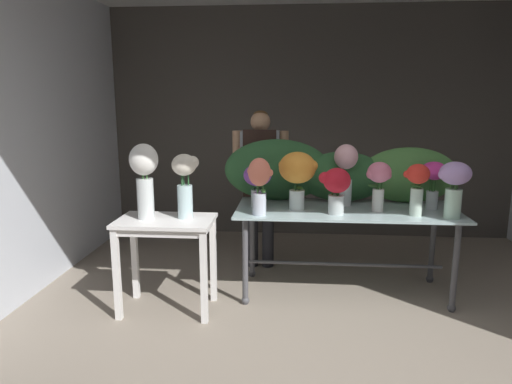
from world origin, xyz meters
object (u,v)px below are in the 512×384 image
vase_magenta_peonies (433,177)px  vase_rosy_lilies (379,180)px  vase_cream_lisianthus_tall (185,181)px  side_table_white (166,233)px  vase_lilac_snapdragons (454,184)px  florist (260,173)px  vase_scarlet_carnations (417,184)px  vase_crimson_hydrangea (336,187)px  vase_blush_roses (346,170)px  vase_violet_ranunculus (257,180)px  vase_sunset_anemones (298,172)px  vase_coral_tulips (259,181)px  display_table_glass (345,222)px  vase_white_roses_tall (144,175)px

vase_magenta_peonies → vase_rosy_lilies: bearing=-166.0°
vase_rosy_lilies → vase_cream_lisianthus_tall: size_ratio=0.82×
side_table_white → vase_lilac_snapdragons: (2.30, 0.21, 0.40)m
florist → vase_magenta_peonies: size_ratio=3.88×
vase_scarlet_carnations → vase_crimson_hydrangea: vase_scarlet_carnations is taller
vase_blush_roses → vase_crimson_hydrangea: bearing=-108.3°
vase_rosy_lilies → vase_lilac_snapdragons: bearing=-17.9°
vase_rosy_lilies → vase_crimson_hydrangea: vase_rosy_lilies is taller
vase_magenta_peonies → vase_violet_ranunculus: (-1.52, -0.05, -0.04)m
vase_sunset_anemones → vase_coral_tulips: bearing=-145.3°
display_table_glass → vase_sunset_anemones: size_ratio=3.82×
side_table_white → vase_sunset_anemones: 1.22m
side_table_white → vase_scarlet_carnations: vase_scarlet_carnations is taller
vase_rosy_lilies → vase_coral_tulips: 1.02m
vase_cream_lisianthus_tall → florist: bearing=62.8°
display_table_glass → vase_coral_tulips: size_ratio=4.04×
vase_scarlet_carnations → vase_crimson_hydrangea: bearing=179.8°
display_table_glass → florist: 1.06m
vase_blush_roses → vase_scarlet_carnations: bearing=-31.9°
vase_rosy_lilies → vase_blush_roses: vase_blush_roses is taller
display_table_glass → vase_blush_roses: (-0.00, 0.13, 0.45)m
florist → vase_violet_ranunculus: bearing=-88.0°
vase_blush_roses → vase_white_roses_tall: size_ratio=0.91×
vase_rosy_lilies → vase_scarlet_carnations: size_ratio=0.99×
vase_violet_ranunculus → display_table_glass: bearing=0.6°
display_table_glass → vase_coral_tulips: bearing=-159.0°
side_table_white → vase_magenta_peonies: (2.23, 0.51, 0.40)m
florist → vase_blush_roses: (0.80, -0.48, 0.12)m
vase_white_roses_tall → vase_cream_lisianthus_tall: size_ratio=1.16×
side_table_white → florist: 1.32m
florist → vase_cream_lisianthus_tall: florist is taller
vase_coral_tulips → vase_lilac_snapdragons: vase_coral_tulips is taller
side_table_white → vase_violet_ranunculus: 0.92m
vase_rosy_lilies → vase_white_roses_tall: vase_white_roses_tall is taller
vase_magenta_peonies → vase_coral_tulips: (-1.48, -0.32, 0.00)m
vase_crimson_hydrangea → vase_coral_tulips: size_ratio=0.82×
vase_sunset_anemones → vase_scarlet_carnations: size_ratio=1.17×
vase_crimson_hydrangea → vase_lilac_snapdragons: vase_lilac_snapdragons is taller
vase_coral_tulips → vase_crimson_hydrangea: bearing=7.4°
vase_sunset_anemones → vase_cream_lisianthus_tall: bearing=-158.8°
vase_magenta_peonies → vase_white_roses_tall: bearing=-168.0°
vase_violet_ranunculus → vase_blush_roses: vase_blush_roses is taller
vase_scarlet_carnations → vase_lilac_snapdragons: (0.27, -0.06, 0.02)m
display_table_glass → florist: bearing=142.8°
vase_magenta_peonies → vase_crimson_hydrangea: size_ratio=1.07×
vase_cream_lisianthus_tall → vase_coral_tulips: bearing=12.8°
florist → vase_crimson_hydrangea: size_ratio=4.16×
vase_magenta_peonies → vase_lilac_snapdragons: size_ratio=0.91×
vase_lilac_snapdragons → vase_white_roses_tall: size_ratio=0.76×
vase_lilac_snapdragons → vase_cream_lisianthus_tall: 2.15m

